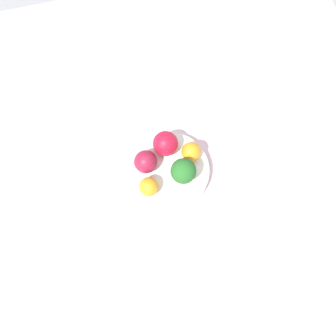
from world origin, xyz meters
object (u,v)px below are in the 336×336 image
Objects in this scene: bowl at (168,172)px; apple_red at (165,144)px; orange_front at (149,187)px; apple_green at (146,162)px; broccoli at (183,171)px; orange_back at (191,152)px.

bowl is 3.26× the size of apple_red.
bowl is at bearing 33.83° from orange_front.
apple_red reaches higher than apple_green.
apple_green is at bearing 155.03° from bowl.
broccoli reaches higher than orange_front.
apple_green is at bearing -150.37° from apple_red.
orange_back is (0.05, -0.03, -0.01)m from apple_red.
apple_green is at bearing 146.47° from broccoli.
orange_back is at bearing -30.69° from apple_red.
apple_red is at bearing 29.63° from apple_green.
apple_red is (0.01, 0.05, 0.05)m from bowl.
bowl is 0.07m from orange_front.
apple_red reaches higher than bowl.
apple_green is (-0.05, -0.03, -0.00)m from apple_red.
broccoli is at bearing -75.80° from apple_red.
orange_front is at bearing -97.12° from apple_green.
bowl is at bearing -97.98° from apple_red.
broccoli is 0.08m from apple_red.
apple_green is at bearing 82.88° from orange_front.
apple_green reaches higher than bowl.
broccoli reaches higher than orange_back.
bowl is 0.07m from broccoli.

